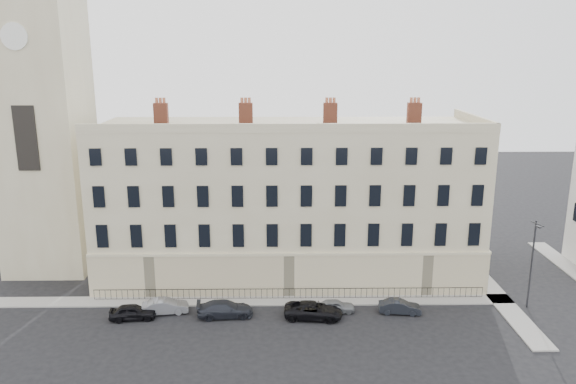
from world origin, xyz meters
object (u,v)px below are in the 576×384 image
at_px(car_a, 133,312).
at_px(car_c, 225,309).
at_px(car_f, 400,307).
at_px(car_e, 335,306).
at_px(streetlamp, 532,260).
at_px(car_b, 165,306).
at_px(car_d, 313,310).

distance_m(car_a, car_c, 7.66).
xyz_separation_m(car_a, car_f, (22.51, 0.73, -0.06)).
height_order(car_e, car_f, car_f).
bearing_deg(streetlamp, car_f, 167.38).
xyz_separation_m(car_a, car_b, (2.50, 1.04, -0.01)).
height_order(car_d, car_e, car_d).
bearing_deg(car_f, car_c, 98.03).
bearing_deg(car_a, car_b, -73.74).
distance_m(car_a, car_d, 15.10).
relative_size(car_e, car_f, 0.93).
bearing_deg(car_b, car_d, -103.36).
bearing_deg(car_e, car_d, 114.52).
bearing_deg(car_f, car_e, 93.53).
distance_m(car_d, car_e, 2.20).
xyz_separation_m(car_c, streetlamp, (26.21, 1.23, 3.72)).
bearing_deg(streetlamp, car_d, 167.83).
bearing_deg(streetlamp, car_e, 164.92).
distance_m(car_c, car_f, 14.86).
height_order(car_c, car_f, car_c).
distance_m(car_a, car_f, 22.52).
relative_size(car_f, streetlamp, 0.45).
bearing_deg(car_b, car_f, -99.56).
distance_m(car_b, car_f, 20.01).
bearing_deg(car_b, car_a, 103.86).
xyz_separation_m(car_b, streetlamp, (31.36, 0.57, 3.76)).
xyz_separation_m(car_a, streetlamp, (33.87, 1.61, 3.75)).
relative_size(car_c, car_f, 1.31).
relative_size(car_b, car_f, 1.09).
xyz_separation_m(car_a, car_c, (7.65, 0.38, 0.03)).
distance_m(car_e, streetlamp, 17.27).
height_order(car_c, car_d, car_c).
bearing_deg(car_a, streetlamp, -93.56).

